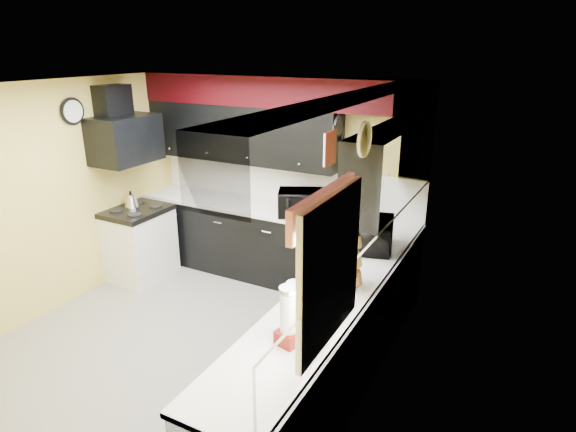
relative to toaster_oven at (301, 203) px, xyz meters
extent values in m
plane|color=gray|center=(-0.43, -1.44, -1.09)|extent=(3.60, 3.60, 0.00)
cube|color=#E0C666|center=(-0.43, 0.36, 0.16)|extent=(3.60, 0.06, 2.50)
cube|color=#E0C666|center=(1.37, -1.44, 0.16)|extent=(0.06, 3.60, 2.50)
cube|color=#E0C666|center=(-2.23, -1.44, 0.16)|extent=(0.06, 3.60, 2.50)
cube|color=white|center=(-0.43, -1.44, 1.41)|extent=(3.60, 3.60, 0.06)
cube|color=black|center=(-0.43, 0.06, -0.64)|extent=(3.60, 0.60, 0.90)
cube|color=black|center=(1.07, -1.74, -0.64)|extent=(0.60, 3.00, 0.90)
cube|color=white|center=(-0.43, 0.06, -0.17)|extent=(3.62, 0.64, 0.04)
cube|color=white|center=(1.07, -1.74, -0.17)|extent=(0.64, 3.02, 0.04)
cube|color=white|center=(-0.43, 0.35, 0.10)|extent=(3.60, 0.02, 0.50)
cube|color=white|center=(1.36, -1.44, 0.10)|extent=(0.02, 3.60, 0.50)
cube|color=black|center=(-0.93, 0.18, 0.71)|extent=(2.60, 0.35, 0.70)
cube|color=black|center=(1.20, -0.54, 0.71)|extent=(0.35, 1.80, 0.70)
cube|color=black|center=(-0.43, 0.18, 1.24)|extent=(3.60, 0.36, 0.35)
cube|color=black|center=(1.19, -1.62, 1.24)|extent=(0.36, 3.24, 0.35)
cube|color=white|center=(-1.93, -0.69, -0.66)|extent=(0.60, 0.75, 0.86)
cube|color=black|center=(-1.93, -0.69, -0.20)|extent=(0.62, 0.77, 0.06)
cube|color=black|center=(-1.98, -0.69, 0.69)|extent=(0.50, 0.78, 0.55)
cube|color=black|center=(-2.11, -0.69, 1.11)|extent=(0.24, 0.40, 0.40)
cube|color=red|center=(1.30, -2.34, 0.86)|extent=(0.04, 0.88, 0.20)
cube|color=white|center=(0.40, -0.14, 0.71)|extent=(0.03, 0.26, 0.35)
imported|color=black|center=(0.00, 0.00, 0.00)|extent=(0.65, 0.60, 0.30)
imported|color=black|center=(1.07, -0.55, 0.00)|extent=(0.48, 0.60, 0.29)
cylinder|color=white|center=(0.67, 0.08, -0.07)|extent=(0.18, 0.18, 0.15)
cube|color=black|center=(0.67, 0.14, -0.06)|extent=(0.12, 0.14, 0.19)
camera|label=1|loc=(2.36, -4.79, 1.75)|focal=30.00mm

